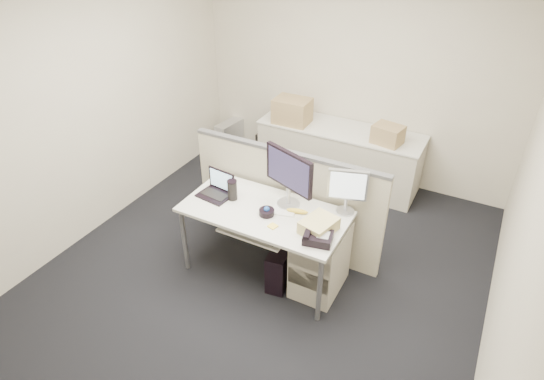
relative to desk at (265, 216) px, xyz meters
The scene contains 28 objects.
floor 0.67m from the desk, ahead, with size 4.00×4.50×0.01m, color black.
wall_back 2.35m from the desk, 90.00° to the left, with size 4.00×0.02×2.70m, color beige.
wall_front 2.35m from the desk, 90.00° to the right, with size 4.00×0.02×2.70m, color beige.
wall_left 2.11m from the desk, behind, with size 0.02×4.50×2.70m, color beige.
wall_right 2.11m from the desk, ahead, with size 0.02×4.50×2.70m, color beige.
desk is the anchor object (origin of this frame).
keyboard_tray 0.19m from the desk, 90.00° to the right, with size 0.62×0.32×0.02m, color silver.
drawer_pedestal 0.65m from the desk, ahead, with size 0.40×0.55×0.65m, color #B4A897.
cubicle_partition 0.46m from the desk, 90.00° to the left, with size 2.00×0.06×1.10m, color #AD9F8A.
back_counter 1.95m from the desk, 90.00° to the left, with size 2.00×0.60×0.72m, color #B4A897.
monitor_main 0.41m from the desk, 50.19° to the left, with size 0.55×0.21×0.55m, color black.
monitor_small 0.78m from the desk, 26.21° to the left, with size 0.35×0.17×0.43m, color #B7B7BC.
laptop 0.56m from the desk, behind, with size 0.30×0.23×0.23m, color black.
trackball 0.12m from the desk, 45.00° to the right, with size 0.14×0.14×0.05m, color black.
desk_phone 0.63m from the desk, 16.70° to the right, with size 0.23×0.19×0.07m, color black.
paper_stack 0.20m from the desk, 38.66° to the left, with size 0.20×0.26×0.01m, color silver.
sticky_pad 0.26m from the desk, 45.00° to the right, with size 0.07×0.07×0.01m, color yellow.
travel_mug 0.38m from the desk, behind, with size 0.09×0.09×0.19m, color black.
banana 0.31m from the desk, 19.65° to the left, with size 0.20×0.05×0.04m, color #FDD24B.
cellphone 0.23m from the desk, 63.43° to the left, with size 0.05×0.09×0.01m, color black.
manila_folders 0.57m from the desk, ahead, with size 0.24×0.30×0.11m, color tan.
keyboard 0.23m from the desk, 77.20° to the right, with size 0.42×0.15×0.02m, color black.
pc_tower_desk 0.51m from the desk, 14.04° to the right, with size 0.17×0.43×0.40m, color black.
pc_tower_spare_dark 2.33m from the desk, 117.35° to the left, with size 0.20×0.49×0.46m, color black.
pc_tower_spare_silver 2.69m from the desk, 129.94° to the left, with size 0.18×0.44×0.41m, color #B7B7BC.
cardboard_box_left 1.92m from the desk, 108.49° to the left, with size 0.43×0.33×0.33m, color #94724B.
cardboard_box_right 1.91m from the desk, 71.66° to the left, with size 0.32×0.25×0.23m, color #94724B.
red_binder 1.92m from the desk, 106.73° to the left, with size 0.07×0.31×0.29m, color #A32A23.
Camera 1 is at (1.63, -2.92, 3.11)m, focal length 30.00 mm.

